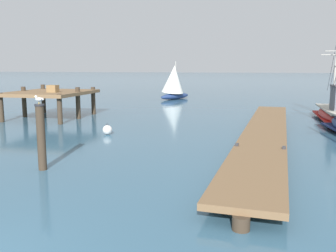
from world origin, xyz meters
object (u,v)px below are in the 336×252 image
at_px(perched_seagull, 39,99).
at_px(distant_sailboat, 174,82).
at_px(mooring_buoy, 107,130).
at_px(mooring_piling, 41,136).

bearing_deg(perched_seagull, distant_sailboat, 94.27).
height_order(mooring_buoy, distant_sailboat, distant_sailboat).
height_order(mooring_piling, distant_sailboat, distant_sailboat).
xyz_separation_m(perched_seagull, distant_sailboat, (-1.92, 25.71, -0.54)).
relative_size(mooring_piling, distant_sailboat, 0.47).
relative_size(perched_seagull, distant_sailboat, 0.09).
distance_m(mooring_piling, distant_sailboat, 25.79).
bearing_deg(mooring_buoy, distant_sailboat, 94.17).
bearing_deg(mooring_piling, mooring_buoy, 94.55).
xyz_separation_m(mooring_piling, perched_seagull, (0.01, -0.00, 1.15)).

